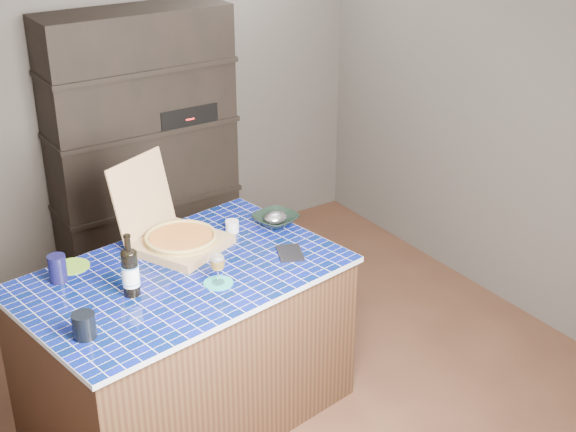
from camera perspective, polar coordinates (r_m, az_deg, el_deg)
room at (r=3.95m, az=-1.60°, el=3.07°), size 3.50×3.50×3.50m
shelving_unit at (r=5.35m, az=-10.22°, el=4.83°), size 1.20×0.41×1.80m
kitchen_island at (r=4.13m, az=-7.27°, el=-9.10°), size 1.68×1.21×0.84m
pizza_box at (r=4.12m, az=-7.92°, el=-1.43°), size 0.57×0.61×0.44m
mead_bottle at (r=3.71m, az=-11.15°, el=-3.88°), size 0.08×0.08×0.31m
teal_trivet at (r=3.80m, az=-4.98°, el=-4.78°), size 0.14×0.14×0.01m
wine_glass at (r=3.74m, az=-5.04°, el=-3.32°), size 0.07×0.07×0.16m
tumbler at (r=3.49m, az=-14.30°, el=-7.56°), size 0.10×0.10×0.11m
dvd_case at (r=4.04m, az=0.14°, el=-2.64°), size 0.18×0.20×0.01m
bowl at (r=4.33m, az=-0.89°, el=-0.26°), size 0.27×0.27×0.06m
foil_contents at (r=4.33m, az=-0.89°, el=-0.12°), size 0.13×0.11×0.06m
white_jar at (r=4.27m, az=-3.99°, el=-0.72°), size 0.07×0.07×0.06m
navy_cup at (r=3.93m, az=-16.07°, el=-3.61°), size 0.09×0.09×0.13m
green_trivet at (r=4.07m, az=-15.11°, el=-3.47°), size 0.17×0.17×0.01m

